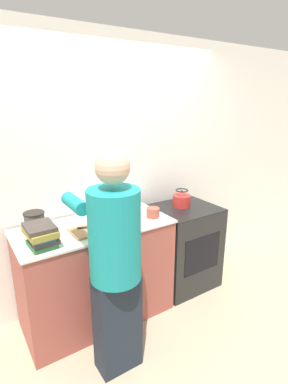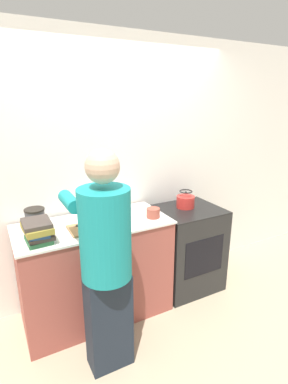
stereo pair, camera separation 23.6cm
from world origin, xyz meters
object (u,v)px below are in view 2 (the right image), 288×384
(cutting_board, at_px, (91,227))
(canister_jar, at_px, (35,219))
(kettle, at_px, (186,200))
(bowl_prep, at_px, (153,213))
(oven, at_px, (187,248))
(knife, at_px, (88,225))
(person, at_px, (106,258))

(cutting_board, bearing_deg, canister_jar, 151.35)
(kettle, bearing_deg, bowl_prep, -161.02)
(oven, relative_size, knife, 4.09)
(cutting_board, xyz_separation_m, knife, (-0.02, 0.03, 0.01))
(canister_jar, bearing_deg, oven, -5.45)
(knife, height_order, canister_jar, canister_jar)
(oven, height_order, bowl_prep, bowl_prep)
(knife, relative_size, canister_jar, 1.26)
(knife, distance_m, kettle, 1.09)
(cutting_board, height_order, kettle, kettle)
(kettle, relative_size, bowl_prep, 1.52)
(oven, distance_m, bowl_prep, 0.73)
(person, relative_size, canister_jar, 9.64)
(bowl_prep, bearing_deg, cutting_board, 177.10)
(cutting_board, relative_size, knife, 1.69)
(oven, relative_size, cutting_board, 2.43)
(bowl_prep, bearing_deg, oven, 13.03)
(knife, xyz_separation_m, canister_jar, (-0.40, 0.19, 0.07))
(kettle, distance_m, bowl_prep, 0.51)
(oven, bearing_deg, kettle, 93.49)
(person, xyz_separation_m, cutting_board, (0.06, 0.49, 0.03))
(knife, bearing_deg, person, -74.48)
(knife, bearing_deg, canister_jar, 174.26)
(oven, xyz_separation_m, knife, (-1.09, -0.05, 0.51))
(person, xyz_separation_m, knife, (0.04, 0.52, 0.05))
(knife, distance_m, bowl_prep, 0.61)
(bowl_prep, bearing_deg, kettle, 18.98)
(person, height_order, kettle, person)
(knife, xyz_separation_m, kettle, (1.09, 0.10, 0.02))
(person, xyz_separation_m, canister_jar, (-0.35, 0.71, 0.11))
(cutting_board, distance_m, knife, 0.04)
(person, bearing_deg, kettle, 28.96)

